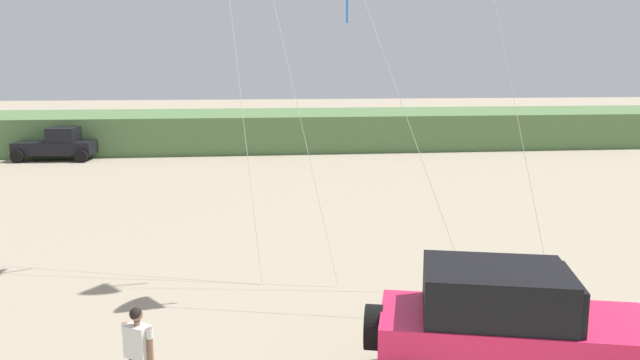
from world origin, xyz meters
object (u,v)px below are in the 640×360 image
jeep (510,330)px  distant_sedan (179,145)px  person_watching (138,350)px  distant_pickup (57,145)px

jeep → distant_sedan: size_ratio=1.19×
jeep → person_watching: 6.11m
distant_pickup → distant_sedan: (7.01, 1.90, -0.34)m
jeep → distant_sedan: 32.99m
person_watching → distant_pickup: bearing=107.5°
jeep → person_watching: jeep is taller
person_watching → distant_sedan: person_watching is taller
jeep → distant_sedan: jeep is taller
jeep → distant_pickup: jeep is taller
person_watching → distant_pickup: (-9.27, 29.43, 0.00)m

